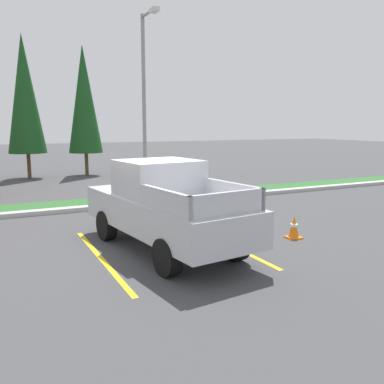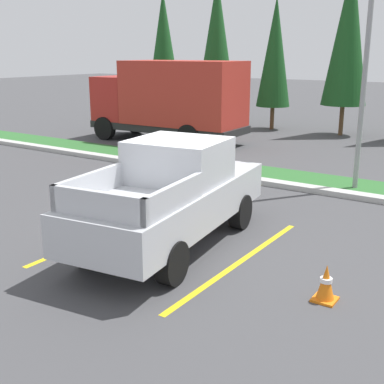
{
  "view_description": "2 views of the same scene",
  "coord_description": "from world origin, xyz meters",
  "px_view_note": "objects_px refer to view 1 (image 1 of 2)",
  "views": [
    {
      "loc": [
        -3.41,
        -9.22,
        2.92
      ],
      "look_at": [
        1.13,
        0.0,
        1.26
      ],
      "focal_mm": 38.81,
      "sensor_mm": 36.0,
      "label": 1
    },
    {
      "loc": [
        5.84,
        -8.06,
        3.75
      ],
      "look_at": [
        0.13,
        0.46,
        0.89
      ],
      "focal_mm": 47.16,
      "sensor_mm": 36.0,
      "label": 2
    }
  ],
  "objects_px": {
    "traffic_cone": "(294,227)",
    "pickup_truck_main": "(164,206)",
    "cypress_tree_right_inner": "(25,94)",
    "street_light": "(145,95)",
    "cypress_tree_rightmost": "(84,99)"
  },
  "relations": [
    {
      "from": "pickup_truck_main",
      "to": "street_light",
      "type": "bearing_deg",
      "value": 73.65
    },
    {
      "from": "street_light",
      "to": "cypress_tree_right_inner",
      "type": "distance_m",
      "value": 10.07
    },
    {
      "from": "cypress_tree_rightmost",
      "to": "traffic_cone",
      "type": "distance_m",
      "value": 16.76
    },
    {
      "from": "pickup_truck_main",
      "to": "traffic_cone",
      "type": "xyz_separation_m",
      "value": [
        3.38,
        -0.63,
        -0.75
      ]
    },
    {
      "from": "cypress_tree_right_inner",
      "to": "cypress_tree_rightmost",
      "type": "relative_size",
      "value": 1.05
    },
    {
      "from": "cypress_tree_right_inner",
      "to": "traffic_cone",
      "type": "relative_size",
      "value": 12.9
    },
    {
      "from": "pickup_truck_main",
      "to": "street_light",
      "type": "xyz_separation_m",
      "value": [
        1.79,
        6.1,
        2.97
      ]
    },
    {
      "from": "traffic_cone",
      "to": "cypress_tree_right_inner",
      "type": "bearing_deg",
      "value": 107.23
    },
    {
      "from": "cypress_tree_right_inner",
      "to": "cypress_tree_rightmost",
      "type": "distance_m",
      "value": 3.15
    },
    {
      "from": "street_light",
      "to": "cypress_tree_rightmost",
      "type": "height_order",
      "value": "cypress_tree_rightmost"
    },
    {
      "from": "street_light",
      "to": "cypress_tree_right_inner",
      "type": "relative_size",
      "value": 0.89
    },
    {
      "from": "pickup_truck_main",
      "to": "cypress_tree_right_inner",
      "type": "height_order",
      "value": "cypress_tree_right_inner"
    },
    {
      "from": "pickup_truck_main",
      "to": "cypress_tree_rightmost",
      "type": "relative_size",
      "value": 0.73
    },
    {
      "from": "street_light",
      "to": "traffic_cone",
      "type": "distance_m",
      "value": 7.86
    },
    {
      "from": "traffic_cone",
      "to": "pickup_truck_main",
      "type": "bearing_deg",
      "value": 169.37
    }
  ]
}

